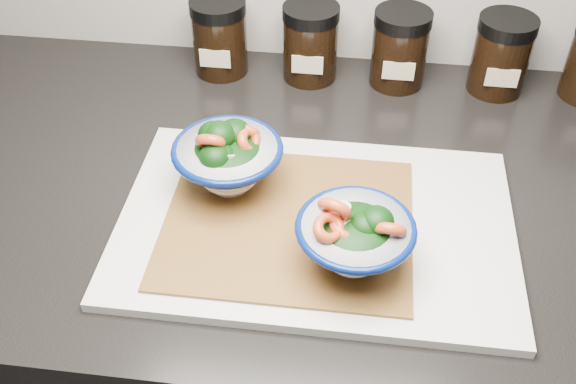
# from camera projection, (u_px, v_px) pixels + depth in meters

# --- Properties ---
(countertop) EXTENTS (3.50, 0.60, 0.04)m
(countertop) POSITION_uv_depth(u_px,v_px,m) (363.00, 198.00, 0.84)
(countertop) COLOR black
(countertop) RESTS_ON cabinet
(cutting_board) EXTENTS (0.45, 0.30, 0.01)m
(cutting_board) POSITION_uv_depth(u_px,v_px,m) (316.00, 224.00, 0.77)
(cutting_board) COLOR silver
(cutting_board) RESTS_ON countertop
(bamboo_mat) EXTENTS (0.28, 0.24, 0.00)m
(bamboo_mat) POSITION_uv_depth(u_px,v_px,m) (288.00, 222.00, 0.76)
(bamboo_mat) COLOR olive
(bamboo_mat) RESTS_ON cutting_board
(bowl_left) EXTENTS (0.13, 0.13, 0.10)m
(bowl_left) POSITION_uv_depth(u_px,v_px,m) (228.00, 158.00, 0.78)
(bowl_left) COLOR white
(bowl_left) RESTS_ON bamboo_mat
(bowl_right) EXTENTS (0.12, 0.12, 0.09)m
(bowl_right) POSITION_uv_depth(u_px,v_px,m) (356.00, 238.00, 0.69)
(bowl_right) COLOR white
(bowl_right) RESTS_ON bamboo_mat
(spice_jar_a) EXTENTS (0.08, 0.08, 0.11)m
(spice_jar_a) POSITION_uv_depth(u_px,v_px,m) (220.00, 37.00, 0.99)
(spice_jar_a) COLOR black
(spice_jar_a) RESTS_ON countertop
(spice_jar_b) EXTENTS (0.08, 0.08, 0.11)m
(spice_jar_b) POSITION_uv_depth(u_px,v_px,m) (310.00, 42.00, 0.98)
(spice_jar_b) COLOR black
(spice_jar_b) RESTS_ON countertop
(spice_jar_c) EXTENTS (0.08, 0.08, 0.11)m
(spice_jar_c) POSITION_uv_depth(u_px,v_px,m) (400.00, 48.00, 0.97)
(spice_jar_c) COLOR black
(spice_jar_c) RESTS_ON countertop
(spice_jar_d) EXTENTS (0.08, 0.08, 0.11)m
(spice_jar_d) POSITION_uv_depth(u_px,v_px,m) (501.00, 55.00, 0.95)
(spice_jar_d) COLOR black
(spice_jar_d) RESTS_ON countertop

